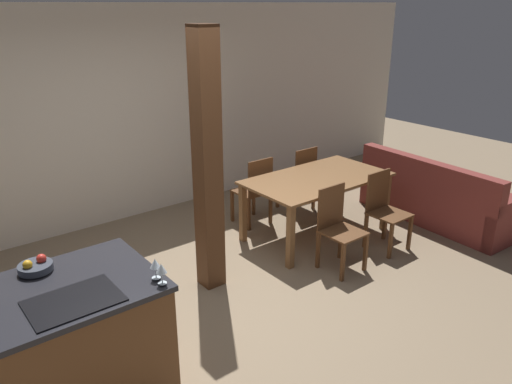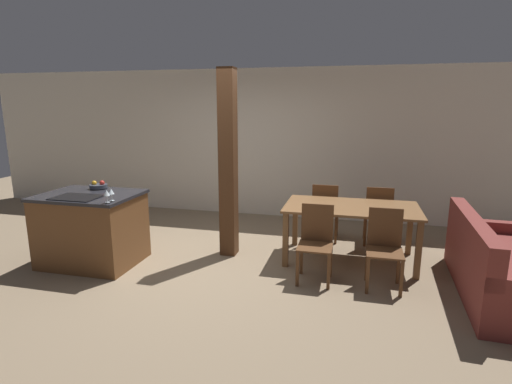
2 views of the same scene
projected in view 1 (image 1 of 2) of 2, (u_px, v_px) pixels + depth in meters
ground_plane at (220, 305)px, 4.74m from camera, size 16.00×16.00×0.00m
wall_back at (100, 120)px, 6.11m from camera, size 11.20×0.08×2.70m
kitchen_island at (71, 345)px, 3.45m from camera, size 1.22×0.92×0.94m
fruit_bowl at (35, 266)px, 3.46m from camera, size 0.23×0.23×0.10m
wine_glass_near at (161, 269)px, 3.27m from camera, size 0.07×0.07×0.15m
wine_glass_middle at (155, 264)px, 3.34m from camera, size 0.07×0.07×0.15m
dining_table at (317, 185)px, 5.96m from camera, size 1.73×0.97×0.75m
dining_chair_near_left at (338, 227)px, 5.28m from camera, size 0.40×0.40×0.90m
dining_chair_near_right at (384, 209)px, 5.73m from camera, size 0.40×0.40×0.90m
dining_chair_far_left at (255, 190)px, 6.32m from camera, size 0.40×0.40×0.90m
dining_chair_far_right at (300, 177)px, 6.77m from camera, size 0.40×0.40×0.90m
couch at (440, 198)px, 6.55m from camera, size 1.03×2.07×0.86m
timber_post at (207, 165)px, 4.67m from camera, size 0.21×0.21×2.53m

